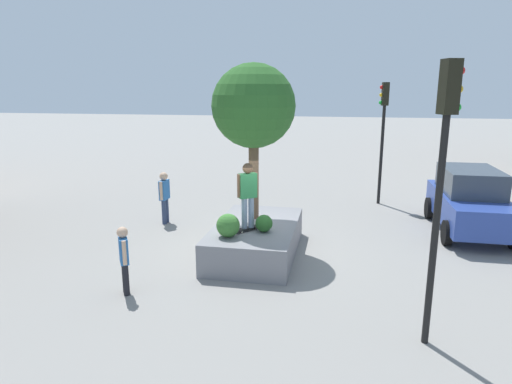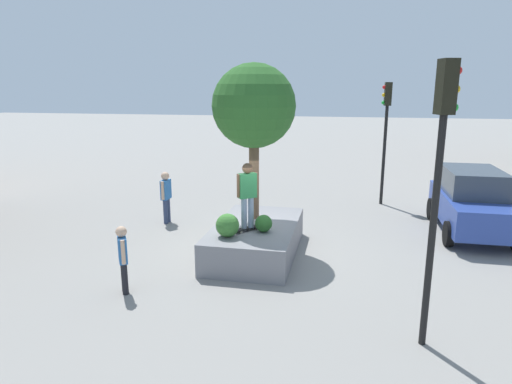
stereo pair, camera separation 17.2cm
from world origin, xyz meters
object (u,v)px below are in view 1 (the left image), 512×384
object	(u,v)px
traffic_light_median	(383,123)
planter_ledge	(256,239)
plaza_tree	(254,107)
skateboard	(248,228)
traffic_light_corner	(443,160)
skateboarder	(248,191)
sedan_parked	(469,200)
pedestrian_crossing	(164,194)
passerby_with_bag	(124,256)

from	to	relation	value
traffic_light_median	planter_ledge	bearing A→B (deg)	-30.69
plaza_tree	skateboard	distance (m)	3.26
traffic_light_corner	plaza_tree	bearing A→B (deg)	-137.13
skateboard	skateboarder	world-z (taller)	skateboarder
planter_ledge	sedan_parked	bearing A→B (deg)	117.05
traffic_light_corner	pedestrian_crossing	distance (m)	9.67
traffic_light_median	pedestrian_crossing	size ratio (longest dim) A/B	2.67
plaza_tree	traffic_light_median	size ratio (longest dim) A/B	0.92
traffic_light_median	pedestrian_crossing	world-z (taller)	traffic_light_median
sedan_parked	traffic_light_median	world-z (taller)	traffic_light_median
planter_ledge	plaza_tree	world-z (taller)	plaza_tree
plaza_tree	passerby_with_bag	size ratio (longest dim) A/B	2.77
planter_ledge	plaza_tree	xyz separation A→B (m)	(-0.60, -0.18, 3.52)
plaza_tree	pedestrian_crossing	world-z (taller)	plaza_tree
skateboard	sedan_parked	xyz separation A→B (m)	(-3.72, 6.29, 0.12)
planter_ledge	passerby_with_bag	world-z (taller)	passerby_with_bag
planter_ledge	skateboard	size ratio (longest dim) A/B	5.12
skateboarder	traffic_light_corner	size ratio (longest dim) A/B	0.35
plaza_tree	sedan_parked	size ratio (longest dim) A/B	0.99
skateboard	traffic_light_median	bearing A→B (deg)	150.75
plaza_tree	traffic_light_corner	xyz separation A→B (m)	(4.30, 4.00, -0.63)
skateboard	traffic_light_median	size ratio (longest dim) A/B	0.16
planter_ledge	sedan_parked	xyz separation A→B (m)	(-3.16, 6.19, 0.60)
traffic_light_median	plaza_tree	bearing A→B (deg)	-34.56
passerby_with_bag	skateboarder	bearing A→B (deg)	136.70
plaza_tree	traffic_light_corner	bearing A→B (deg)	42.87
planter_ledge	traffic_light_corner	bearing A→B (deg)	45.81
skateboard	skateboarder	size ratio (longest dim) A/B	0.44
plaza_tree	sedan_parked	distance (m)	7.46
skateboard	pedestrian_crossing	world-z (taller)	pedestrian_crossing
plaza_tree	traffic_light_median	xyz separation A→B (m)	(-5.63, 3.88, -0.78)
traffic_light_corner	traffic_light_median	distance (m)	9.93
planter_ledge	pedestrian_crossing	distance (m)	4.17
skateboard	passerby_with_bag	xyz separation A→B (m)	(2.38, -2.25, -0.00)
plaza_tree	traffic_light_corner	size ratio (longest dim) A/B	0.88
plaza_tree	traffic_light_median	world-z (taller)	plaza_tree
pedestrian_crossing	passerby_with_bag	xyz separation A→B (m)	(5.11, 1.17, -0.12)
sedan_parked	traffic_light_corner	bearing A→B (deg)	-19.06
pedestrian_crossing	skateboard	bearing A→B (deg)	51.43
skateboard	pedestrian_crossing	xyz separation A→B (m)	(-2.72, -3.42, 0.12)
skateboarder	pedestrian_crossing	size ratio (longest dim) A/B	0.97
planter_ledge	traffic_light_median	size ratio (longest dim) A/B	0.82
skateboarder	traffic_light_corner	distance (m)	5.22
planter_ledge	plaza_tree	size ratio (longest dim) A/B	0.89
skateboard	planter_ledge	bearing A→B (deg)	169.30
traffic_light_median	traffic_light_corner	bearing A→B (deg)	0.70
skateboarder	pedestrian_crossing	bearing A→B (deg)	-128.57
traffic_light_corner	traffic_light_median	world-z (taller)	traffic_light_corner
skateboard	plaza_tree	bearing A→B (deg)	-176.25
sedan_parked	skateboard	bearing A→B (deg)	-59.41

